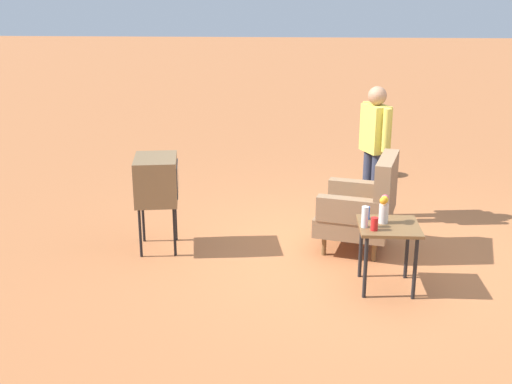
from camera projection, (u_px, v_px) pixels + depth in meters
ground_plane at (361, 255)px, 6.95m from camera, size 60.00×60.00×0.00m
armchair at (364, 207)px, 6.94m from camera, size 0.93×0.95×1.06m
side_table at (388, 234)px, 6.05m from camera, size 0.56×0.56×0.64m
tv_on_stand at (157, 180)px, 6.89m from camera, size 0.66×0.53×1.03m
person_standing at (375, 145)px, 7.73m from camera, size 0.53×0.35×1.64m
bottle_short_clear at (365, 217)px, 5.93m from camera, size 0.06×0.06×0.20m
soda_can_blue at (366, 213)px, 6.15m from camera, size 0.07×0.07×0.12m
soda_can_red at (374, 224)px, 5.87m from camera, size 0.07×0.07×0.12m
flower_vase at (384, 208)px, 6.02m from camera, size 0.15×0.09×0.27m
shrub_far at (385, 166)px, 9.83m from camera, size 0.35×0.35×0.27m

